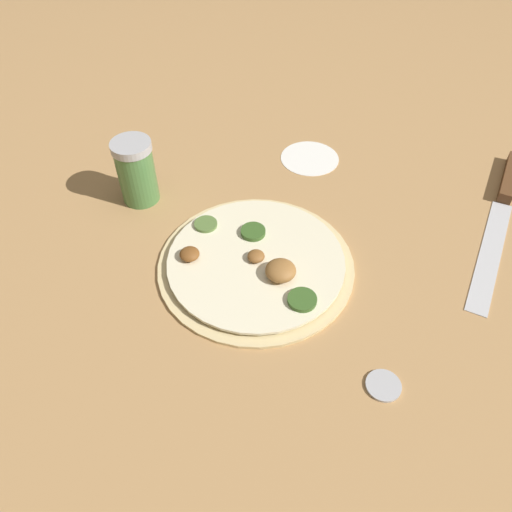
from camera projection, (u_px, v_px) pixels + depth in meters
The scene contains 6 objects.
ground_plane at pixel (256, 266), 0.67m from camera, with size 3.00×3.00×0.00m, color tan.
pizza at pixel (256, 263), 0.67m from camera, with size 0.26×0.26×0.03m.
knife at pixel (505, 196), 0.76m from camera, with size 0.06×0.35×0.02m.
spice_jar at pixel (136, 171), 0.73m from camera, with size 0.06×0.06×0.10m.
loose_cap at pixel (384, 385), 0.55m from camera, with size 0.04×0.04×0.01m.
flour_patch at pixel (308, 158), 0.84m from camera, with size 0.10×0.10×0.00m.
Camera 1 is at (-0.16, 0.42, 0.50)m, focal length 35.00 mm.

